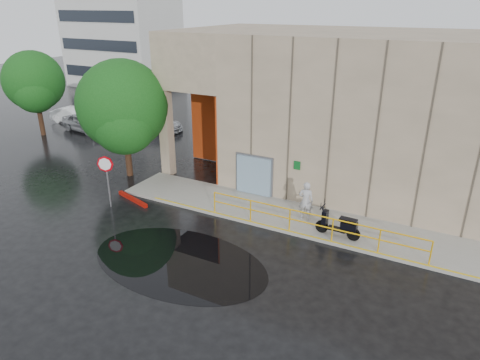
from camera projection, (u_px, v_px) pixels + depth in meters
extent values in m
plane|color=black|center=(186.00, 248.00, 17.64)|extent=(120.00, 120.00, 0.00)
cube|color=gray|center=(314.00, 222.00, 19.55)|extent=(20.00, 3.00, 0.15)
cube|color=gray|center=(396.00, 113.00, 22.49)|extent=(16.00, 10.00, 8.00)
cube|color=gray|center=(230.00, 54.00, 25.85)|extent=(4.00, 10.00, 3.00)
cube|color=gray|center=(167.00, 133.00, 24.32)|extent=(0.60, 0.60, 5.00)
cube|color=#AF3610|center=(218.00, 124.00, 26.16)|extent=(3.80, 0.15, 4.90)
cube|color=#AF3610|center=(233.00, 135.00, 23.89)|extent=(0.10, 3.50, 4.90)
cube|color=#87A4B8|center=(254.00, 176.00, 21.91)|extent=(1.90, 0.10, 2.00)
cube|color=slate|center=(254.00, 175.00, 21.98)|extent=(2.10, 0.06, 2.20)
cube|color=#0C541D|center=(297.00, 165.00, 20.60)|extent=(0.32, 0.04, 0.42)
cylinder|color=#F3B20C|center=(311.00, 214.00, 17.93)|extent=(9.50, 0.06, 0.06)
cylinder|color=#F3B20C|center=(311.00, 224.00, 18.11)|extent=(9.50, 0.06, 0.06)
cube|color=silver|center=(121.00, 20.00, 49.71)|extent=(12.00, 8.00, 15.00)
imported|color=#ACADB1|center=(306.00, 201.00, 19.32)|extent=(0.74, 0.55, 1.84)
cylinder|color=black|center=(322.00, 226.00, 18.44)|extent=(0.56, 0.13, 0.56)
cylinder|color=black|center=(353.00, 234.00, 17.80)|extent=(0.56, 0.13, 0.56)
cylinder|color=slate|center=(108.00, 185.00, 20.77)|extent=(0.07, 0.07, 2.31)
cylinder|color=#B7000A|center=(105.00, 164.00, 20.33)|extent=(0.75, 0.35, 0.80)
cylinder|color=white|center=(105.00, 164.00, 20.31)|extent=(0.58, 0.26, 0.63)
cube|color=#8E0D05|center=(133.00, 199.00, 21.81)|extent=(2.35, 0.86, 0.18)
cube|color=black|center=(179.00, 262.00, 16.69)|extent=(7.52, 4.71, 0.01)
imported|color=#9A9DA1|center=(84.00, 123.00, 33.36)|extent=(4.28, 2.16, 1.40)
imported|color=white|center=(73.00, 115.00, 35.73)|extent=(3.97, 1.56, 1.29)
imported|color=#A2A5A9|center=(155.00, 123.00, 33.51)|extent=(4.63, 2.61, 1.27)
cylinder|color=black|center=(128.00, 154.00, 24.57)|extent=(0.36, 0.36, 2.64)
sphere|color=#1C4F19|center=(123.00, 105.00, 23.49)|extent=(5.01, 5.01, 5.01)
sphere|color=#1C4F19|center=(124.00, 122.00, 23.03)|extent=(3.51, 3.51, 3.51)
cylinder|color=black|center=(40.00, 117.00, 32.21)|extent=(0.36, 0.36, 2.78)
sphere|color=#235814|center=(34.00, 81.00, 31.18)|extent=(4.34, 4.34, 4.34)
sphere|color=#235814|center=(35.00, 92.00, 30.75)|extent=(3.04, 3.04, 3.04)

